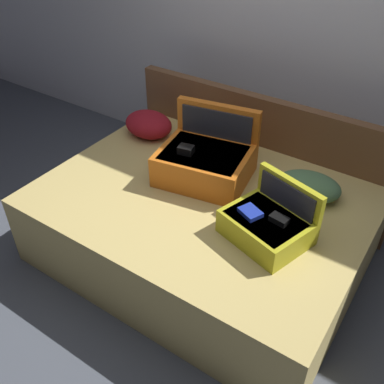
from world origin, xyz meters
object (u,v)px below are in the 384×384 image
Objects in this scene: bed at (201,226)px; hard_case_large at (206,160)px; pillow_near_headboard at (149,124)px; hard_case_medium at (268,223)px; pillow_center_head at (309,186)px.

hard_case_large reaches higher than bed.
pillow_near_headboard is (-0.67, 0.23, -0.04)m from hard_case_large.
pillow_near_headboard is at bearing 174.17° from hard_case_medium.
pillow_center_head reaches higher than bed.
pillow_near_headboard is at bearing 150.93° from hard_case_large.
bed is 5.07× the size of pillow_center_head.
hard_case_large is at bearing 170.07° from hard_case_medium.
hard_case_medium is at bearing -37.18° from hard_case_large.
pillow_near_headboard reaches higher than pillow_center_head.
bed is 0.64m from hard_case_medium.
hard_case_medium is (0.61, -0.31, -0.04)m from hard_case_large.
bed is 0.95m from pillow_near_headboard.
hard_case_large is 1.63× the size of pillow_center_head.
pillow_center_head is (0.66, 0.18, -0.06)m from hard_case_large.
pillow_center_head is (0.56, 0.38, 0.34)m from bed.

